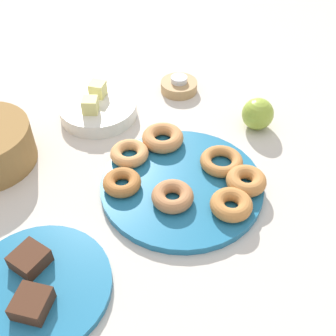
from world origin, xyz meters
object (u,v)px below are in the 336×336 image
object	(u,v)px
donut_2	(221,161)
fruit_bowl	(98,110)
donut_4	(129,153)
melon_chunk_left	(90,105)
apple	(258,114)
donut_plate	(182,185)
donut_5	(163,138)
candle_holder	(179,86)
donut_1	(122,182)
melon_chunk_right	(98,89)
brownie_far	(30,259)
donut_3	(231,205)
donut_6	(246,181)
tealight	(179,79)
donut_0	(172,196)
cake_plate	(38,287)
brownie_near	(32,303)

from	to	relation	value
donut_2	fruit_bowl	xyz separation A→B (m)	(0.09, 0.34, -0.01)
donut_4	melon_chunk_left	xyz separation A→B (m)	(0.10, 0.15, 0.02)
melon_chunk_left	apple	xyz separation A→B (m)	(0.13, -0.38, -0.02)
donut_plate	donut_4	size ratio (longest dim) A/B	4.02
donut_5	candle_holder	size ratio (longest dim) A/B	0.96
donut_1	melon_chunk_right	world-z (taller)	melon_chunk_right
brownie_far	fruit_bowl	distance (m)	0.45
donut_plate	brownie_far	bearing A→B (deg)	146.84
donut_3	donut_6	xyz separation A→B (m)	(0.07, -0.01, 0.00)
donut_5	tealight	size ratio (longest dim) A/B	2.13
candle_holder	donut_3	bearing A→B (deg)	-147.69
donut_0	donut_1	world-z (taller)	donut_0
donut_2	donut_6	distance (m)	0.07
donut_2	cake_plate	world-z (taller)	donut_2
donut_2	melon_chunk_right	size ratio (longest dim) A/B	2.53
donut_6	fruit_bowl	distance (m)	0.42
donut_2	donut_6	xyz separation A→B (m)	(-0.04, -0.06, 0.00)
donut_5	tealight	distance (m)	0.24
donut_2	fruit_bowl	size ratio (longest dim) A/B	0.48
brownie_near	apple	xyz separation A→B (m)	(0.60, -0.23, 0.01)
donut_1	brownie_far	bearing A→B (deg)	162.24
donut_4	donut_6	world-z (taller)	donut_6
tealight	melon_chunk_right	world-z (taller)	melon_chunk_right
donut_0	donut_3	world-z (taller)	same
donut_1	cake_plate	xyz separation A→B (m)	(-0.25, 0.04, -0.02)
brownie_far	tealight	distance (m)	0.61
donut_plate	donut_0	size ratio (longest dim) A/B	4.04
cake_plate	brownie_near	size ratio (longest dim) A/B	4.45
donut_4	melon_chunk_right	distance (m)	0.23
brownie_far	donut_6	bearing A→B (deg)	-44.51
donut_5	donut_6	xyz separation A→B (m)	(-0.07, -0.21, 0.00)
donut_plate	brownie_far	world-z (taller)	brownie_far
donut_4	cake_plate	distance (m)	0.34
brownie_near	melon_chunk_left	xyz separation A→B (m)	(0.47, 0.15, 0.02)
donut_0	donut_6	world-z (taller)	donut_6
donut_2	melon_chunk_left	xyz separation A→B (m)	(0.05, 0.34, 0.02)
donut_3	tealight	world-z (taller)	donut_3
donut_5	donut_6	bearing A→B (deg)	-108.14
donut_1	cake_plate	size ratio (longest dim) A/B	0.31
melon_chunk_right	apple	size ratio (longest dim) A/B	0.48
donut_5	melon_chunk_right	distance (m)	0.23
candle_holder	melon_chunk_right	size ratio (longest dim) A/B	2.70
donut_5	cake_plate	bearing A→B (deg)	170.68
donut_4	brownie_far	world-z (taller)	brownie_far
tealight	donut_5	bearing A→B (deg)	-169.40
donut_4	candle_holder	distance (m)	0.31
donut_0	brownie_near	world-z (taller)	donut_0
donut_3	apple	xyz separation A→B (m)	(0.29, 0.01, 0.01)
cake_plate	donut_4	bearing A→B (deg)	-2.94
donut_6	tealight	distance (m)	0.39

